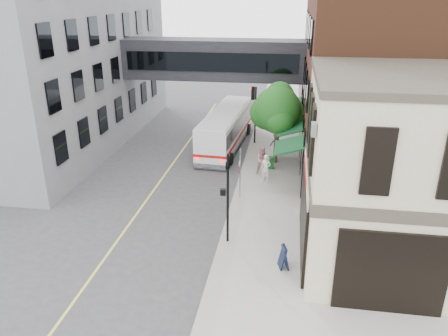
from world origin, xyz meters
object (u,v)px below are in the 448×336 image
(newspaper_box, at_px, (271,163))
(pedestrian_c, at_px, (277,143))
(sandwich_board, at_px, (284,257))
(bus, at_px, (226,127))
(pedestrian_b, at_px, (263,160))
(pedestrian_a, at_px, (266,168))

(newspaper_box, bearing_deg, pedestrian_c, 77.66)
(newspaper_box, relative_size, sandwich_board, 0.81)
(bus, bearing_deg, pedestrian_c, -17.62)
(pedestrian_b, distance_m, sandwich_board, 10.68)
(bus, relative_size, pedestrian_a, 6.07)
(pedestrian_b, height_order, sandwich_board, pedestrian_b)
(pedestrian_a, distance_m, newspaper_box, 2.29)
(bus, relative_size, pedestrian_b, 5.66)
(pedestrian_b, xyz_separation_m, pedestrian_c, (0.74, 4.18, -0.18))
(pedestrian_a, xyz_separation_m, pedestrian_b, (-0.27, 1.25, 0.06))
(pedestrian_a, bearing_deg, pedestrian_b, 117.88)
(pedestrian_a, xyz_separation_m, newspaper_box, (0.20, 2.23, -0.46))
(pedestrian_a, distance_m, pedestrian_c, 5.45)
(bus, bearing_deg, newspaper_box, -50.14)
(pedestrian_b, bearing_deg, sandwich_board, -94.26)
(pedestrian_a, xyz_separation_m, pedestrian_c, (0.47, 5.43, -0.11))
(pedestrian_c, bearing_deg, pedestrian_b, -97.47)
(bus, xyz_separation_m, pedestrian_a, (3.52, -6.70, -0.56))
(pedestrian_c, xyz_separation_m, sandwich_board, (0.92, -14.72, -0.25))
(pedestrian_b, bearing_deg, bus, 107.59)
(bus, xyz_separation_m, newspaper_box, (3.73, -4.46, -1.02))
(pedestrian_b, distance_m, newspaper_box, 1.21)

